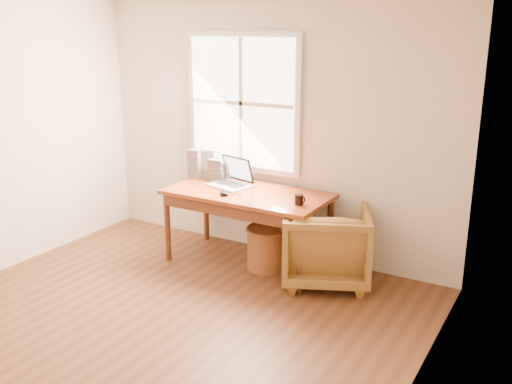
{
  "coord_description": "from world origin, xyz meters",
  "views": [
    {
      "loc": [
        2.76,
        -2.77,
        2.31
      ],
      "look_at": [
        0.18,
        1.65,
        0.81
      ],
      "focal_mm": 40.0,
      "sensor_mm": 36.0,
      "label": 1
    }
  ],
  "objects_px": {
    "desk": "(247,194)",
    "coffee_mug": "(299,200)",
    "wicker_stool": "(268,248)",
    "cd_stack_a": "(210,163)",
    "armchair": "(326,245)",
    "laptop": "(229,174)"
  },
  "relations": [
    {
      "from": "desk",
      "to": "laptop",
      "type": "relative_size",
      "value": 4.22
    },
    {
      "from": "desk",
      "to": "laptop",
      "type": "distance_m",
      "value": 0.3
    },
    {
      "from": "wicker_stool",
      "to": "armchair",
      "type": "bearing_deg",
      "value": -0.0
    },
    {
      "from": "wicker_stool",
      "to": "coffee_mug",
      "type": "height_order",
      "value": "coffee_mug"
    },
    {
      "from": "wicker_stool",
      "to": "coffee_mug",
      "type": "distance_m",
      "value": 0.71
    },
    {
      "from": "coffee_mug",
      "to": "armchair",
      "type": "bearing_deg",
      "value": 34.44
    },
    {
      "from": "armchair",
      "to": "wicker_stool",
      "type": "height_order",
      "value": "armchair"
    },
    {
      "from": "armchair",
      "to": "cd_stack_a",
      "type": "height_order",
      "value": "cd_stack_a"
    },
    {
      "from": "desk",
      "to": "armchair",
      "type": "xyz_separation_m",
      "value": [
        0.85,
        0.0,
        -0.37
      ]
    },
    {
      "from": "desk",
      "to": "coffee_mug",
      "type": "distance_m",
      "value": 0.63
    },
    {
      "from": "laptop",
      "to": "cd_stack_a",
      "type": "relative_size",
      "value": 1.22
    },
    {
      "from": "laptop",
      "to": "cd_stack_a",
      "type": "xyz_separation_m",
      "value": [
        -0.38,
        0.23,
        0.02
      ]
    },
    {
      "from": "desk",
      "to": "cd_stack_a",
      "type": "height_order",
      "value": "cd_stack_a"
    },
    {
      "from": "armchair",
      "to": "cd_stack_a",
      "type": "xyz_separation_m",
      "value": [
        -1.48,
        0.28,
        0.54
      ]
    },
    {
      "from": "wicker_stool",
      "to": "cd_stack_a",
      "type": "distance_m",
      "value": 1.15
    },
    {
      "from": "laptop",
      "to": "cd_stack_a",
      "type": "height_order",
      "value": "cd_stack_a"
    },
    {
      "from": "cd_stack_a",
      "to": "armchair",
      "type": "bearing_deg",
      "value": -10.73
    },
    {
      "from": "desk",
      "to": "laptop",
      "type": "height_order",
      "value": "laptop"
    },
    {
      "from": "desk",
      "to": "armchair",
      "type": "distance_m",
      "value": 0.92
    },
    {
      "from": "wicker_stool",
      "to": "desk",
      "type": "bearing_deg",
      "value": -180.0
    },
    {
      "from": "armchair",
      "to": "wicker_stool",
      "type": "xyz_separation_m",
      "value": [
        -0.61,
        0.0,
        -0.16
      ]
    },
    {
      "from": "desk",
      "to": "coffee_mug",
      "type": "relative_size",
      "value": 17.47
    }
  ]
}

